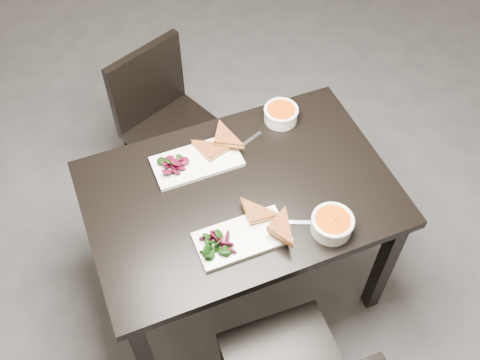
% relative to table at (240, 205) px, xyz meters
% --- Properties ---
extents(ground, '(5.00, 5.00, 0.00)m').
position_rel_table_xyz_m(ground, '(0.28, 0.44, -0.65)').
color(ground, '#47474C').
rests_on(ground, ground).
extents(table, '(1.20, 0.80, 0.75)m').
position_rel_table_xyz_m(table, '(0.00, 0.00, 0.00)').
color(table, black).
rests_on(table, ground).
extents(chair_far, '(0.55, 0.55, 0.85)m').
position_rel_table_xyz_m(chair_far, '(-0.10, 0.74, -0.17)').
color(chair_far, black).
rests_on(chair_far, ground).
extents(plate_near, '(0.34, 0.17, 0.02)m').
position_rel_table_xyz_m(plate_near, '(-0.08, -0.21, 0.11)').
color(plate_near, white).
rests_on(plate_near, table).
extents(sandwich_near, '(0.18, 0.14, 0.06)m').
position_rel_table_xyz_m(sandwich_near, '(-0.01, -0.19, 0.14)').
color(sandwich_near, '#9D5121').
rests_on(sandwich_near, plate_near).
extents(salad_near, '(0.11, 0.10, 0.05)m').
position_rel_table_xyz_m(salad_near, '(-0.18, -0.21, 0.14)').
color(salad_near, black).
rests_on(salad_near, plate_near).
extents(soup_bowl_near, '(0.16, 0.16, 0.07)m').
position_rel_table_xyz_m(soup_bowl_near, '(0.25, -0.29, 0.14)').
color(soup_bowl_near, white).
rests_on(soup_bowl_near, table).
extents(cutlery_near, '(0.17, 0.09, 0.00)m').
position_rel_table_xyz_m(cutlery_near, '(0.12, -0.21, 0.10)').
color(cutlery_near, silver).
rests_on(cutlery_near, table).
extents(plate_far, '(0.36, 0.18, 0.02)m').
position_rel_table_xyz_m(plate_far, '(-0.11, 0.20, 0.11)').
color(plate_far, white).
rests_on(plate_far, table).
extents(sandwich_far, '(0.21, 0.18, 0.06)m').
position_rel_table_xyz_m(sandwich_far, '(-0.04, 0.18, 0.15)').
color(sandwich_far, '#9D5121').
rests_on(sandwich_far, plate_far).
extents(salad_far, '(0.11, 0.10, 0.05)m').
position_rel_table_xyz_m(salad_far, '(-0.21, 0.20, 0.14)').
color(salad_far, black).
rests_on(salad_far, plate_far).
extents(soup_bowl_far, '(0.15, 0.15, 0.07)m').
position_rel_table_xyz_m(soup_bowl_far, '(0.31, 0.29, 0.14)').
color(soup_bowl_far, white).
rests_on(soup_bowl_far, table).
extents(cutlery_far, '(0.17, 0.08, 0.00)m').
position_rel_table_xyz_m(cutlery_far, '(0.11, 0.22, 0.10)').
color(cutlery_far, silver).
rests_on(cutlery_far, table).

